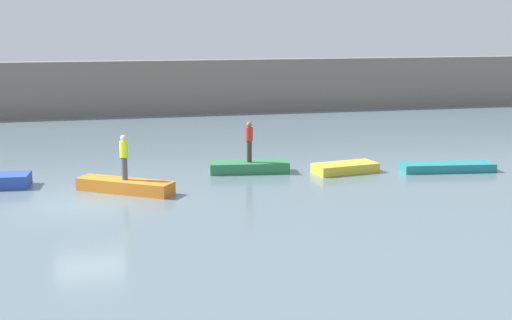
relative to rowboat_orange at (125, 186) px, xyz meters
name	(u,v)px	position (x,y,z in m)	size (l,w,h in m)	color
ground_plane	(87,203)	(-1.40, -1.27, -0.24)	(120.00, 120.00, 0.00)	slate
embankment_wall	(88,89)	(-1.40, 22.76, 1.63)	(80.00, 1.20, 3.74)	gray
rowboat_orange	(125,186)	(0.00, 0.00, 0.00)	(3.81, 0.91, 0.49)	orange
rowboat_green	(249,167)	(5.35, 2.36, -0.02)	(3.38, 1.01, 0.46)	#2D7F47
rowboat_yellow	(345,168)	(9.37, 1.45, -0.04)	(2.73, 1.20, 0.40)	gold
rowboat_teal	(447,167)	(13.78, 0.69, -0.06)	(4.00, 1.09, 0.36)	teal
person_hiviz_shirt	(124,155)	(0.00, 0.00, 1.20)	(0.32, 0.32, 1.72)	#4C4C56
person_red_shirt	(249,140)	(5.35, 2.36, 1.19)	(0.32, 0.32, 1.75)	#38332D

